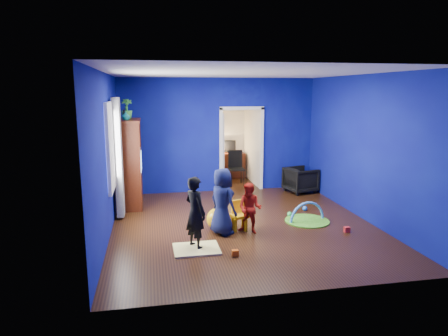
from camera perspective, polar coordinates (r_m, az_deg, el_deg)
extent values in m
cube|color=black|center=(7.91, 2.67, -8.03)|extent=(5.00, 5.50, 0.01)
cube|color=white|center=(7.49, 2.88, 13.44)|extent=(5.00, 5.50, 0.01)
cube|color=#090B6E|center=(10.24, -0.78, 4.67)|extent=(5.00, 0.02, 2.90)
cube|color=#090B6E|center=(4.98, 10.08, -2.27)|extent=(5.00, 0.02, 2.90)
cube|color=#090B6E|center=(7.41, -16.41, 1.78)|extent=(0.02, 5.50, 2.90)
cube|color=#090B6E|center=(8.50, 19.43, 2.74)|extent=(0.02, 5.50, 2.90)
imported|color=black|center=(10.45, 10.90, -1.66)|extent=(0.87, 0.85, 0.65)
imported|color=black|center=(6.61, -4.12, -6.37)|extent=(0.48, 0.53, 1.22)
imported|color=#0E1136|center=(7.22, -0.23, -4.82)|extent=(0.64, 0.71, 1.22)
imported|color=red|center=(7.33, 3.72, -5.76)|extent=(0.57, 0.54, 0.94)
imported|color=#0D5C6A|center=(8.76, -13.87, 7.23)|extent=(0.18, 0.18, 0.18)
imported|color=#338D34|center=(9.27, -13.74, 8.23)|extent=(0.28, 0.28, 0.44)
cube|color=#3A1809|center=(9.18, -13.47, 0.66)|extent=(0.58, 1.14, 1.96)
cube|color=silver|center=(9.17, -13.23, 0.92)|extent=(0.46, 0.70, 0.54)
cube|color=#F2E07A|center=(6.72, -3.95, -11.46)|extent=(0.75, 0.61, 0.03)
sphere|color=yellow|center=(7.57, -0.94, -7.28)|extent=(0.41, 0.41, 0.41)
cube|color=yellow|center=(7.55, 2.21, -6.98)|extent=(0.36, 0.36, 0.50)
cylinder|color=#369020|center=(8.24, 11.77, -7.40)|extent=(0.88, 0.88, 0.02)
torus|color=#3F8CD8|center=(8.23, 11.78, -7.35)|extent=(0.78, 0.20, 0.79)
cube|color=white|center=(7.73, -16.09, 2.92)|extent=(0.03, 0.95, 1.55)
cube|color=slate|center=(8.31, -14.85, 1.43)|extent=(0.14, 0.42, 2.40)
cube|color=white|center=(10.41, 2.48, 2.54)|extent=(1.16, 0.10, 2.10)
cube|color=#3D140A|center=(11.98, 0.83, 0.39)|extent=(0.88, 0.44, 0.75)
cube|color=black|center=(12.00, 0.72, 3.19)|extent=(0.40, 0.05, 0.32)
sphere|color=#FFD88C|center=(11.89, -0.55, 3.03)|extent=(0.14, 0.14, 0.14)
cube|color=black|center=(11.04, 1.81, -0.08)|extent=(0.40, 0.40, 0.92)
cube|color=white|center=(11.89, 0.74, 8.30)|extent=(0.88, 0.24, 0.04)
cube|color=red|center=(7.81, 17.15, -8.40)|extent=(0.10, 0.08, 0.10)
sphere|color=blue|center=(8.93, 11.48, -5.65)|extent=(0.11, 0.11, 0.11)
cube|color=#E8550C|center=(6.46, 1.60, -12.05)|extent=(0.10, 0.08, 0.10)
sphere|color=green|center=(8.46, 9.37, -6.51)|extent=(0.11, 0.11, 0.11)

